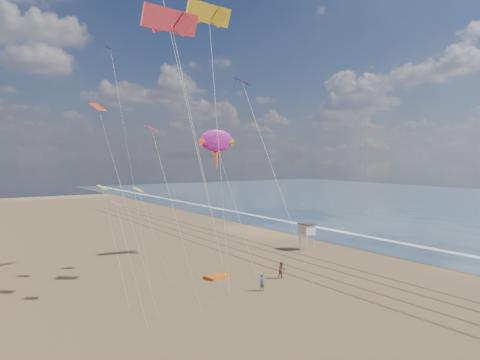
% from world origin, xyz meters
% --- Properties ---
extents(ground, '(260.00, 260.00, 0.00)m').
position_xyz_m(ground, '(0.00, 0.00, 0.00)').
color(ground, brown).
rests_on(ground, ground).
extents(wet_sand, '(260.00, 260.00, 0.00)m').
position_xyz_m(wet_sand, '(19.00, 40.00, 0.00)').
color(wet_sand, '#42301E').
rests_on(wet_sand, ground).
extents(foam, '(260.00, 260.00, 0.00)m').
position_xyz_m(foam, '(23.20, 40.00, 0.00)').
color(foam, white).
rests_on(foam, ground).
extents(tracks, '(7.68, 120.00, 0.01)m').
position_xyz_m(tracks, '(2.55, 30.00, 0.01)').
color(tracks, brown).
rests_on(tracks, ground).
extents(lifeguard_stand, '(1.92, 1.92, 3.46)m').
position_xyz_m(lifeguard_stand, '(8.98, 26.65, 2.67)').
color(lifeguard_stand, silver).
rests_on(lifeguard_stand, ground).
extents(grounded_kite, '(2.76, 2.08, 0.28)m').
position_xyz_m(grounded_kite, '(-8.17, 20.65, 0.14)').
color(grounded_kite, orange).
rests_on(grounded_kite, ground).
extents(show_kite, '(4.58, 6.45, 17.92)m').
position_xyz_m(show_kite, '(-2.28, 30.78, 14.17)').
color(show_kite, '#B61C91').
rests_on(show_kite, ground).
extents(kite_flyer_a, '(0.57, 0.39, 1.52)m').
position_xyz_m(kite_flyer_a, '(-6.96, 14.51, 0.76)').
color(kite_flyer_a, slate).
rests_on(kite_flyer_a, ground).
extents(kite_flyer_b, '(0.91, 0.75, 1.72)m').
position_xyz_m(kite_flyer_b, '(-2.81, 16.94, 0.86)').
color(kite_flyer_b, '#915E49').
rests_on(kite_flyer_b, ground).
extents(small_kites, '(14.87, 11.61, 15.45)m').
position_xyz_m(small_kites, '(-14.15, 22.80, 15.69)').
color(small_kites, red).
rests_on(small_kites, ground).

